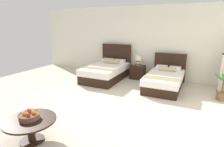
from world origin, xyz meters
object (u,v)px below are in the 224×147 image
object	(u,v)px
table_lamp	(138,60)
nightstand	(138,72)
vase	(134,63)
potted_palm	(222,92)
floor_lamp_corner	(223,73)
coffee_table	(30,124)
fruit_bowl	(29,116)
bed_near_corner	(165,80)
loose_apple	(29,110)
bed_near_window	(106,71)

from	to	relation	value
table_lamp	nightstand	bearing A→B (deg)	-90.00
vase	potted_palm	world-z (taller)	potted_palm
table_lamp	floor_lamp_corner	xyz separation A→B (m)	(2.93, -0.22, -0.14)
nightstand	coffee_table	world-z (taller)	nightstand
coffee_table	fruit_bowl	distance (m)	0.17
bed_near_corner	coffee_table	distance (m)	4.55
table_lamp	vase	world-z (taller)	table_lamp
fruit_bowl	loose_apple	bearing A→B (deg)	141.86
vase	fruit_bowl	bearing A→B (deg)	-92.27
vase	coffee_table	xyz separation A→B (m)	(-0.17, -4.86, -0.28)
nightstand	loose_apple	xyz separation A→B (m)	(-0.60, -4.69, 0.22)
coffee_table	potted_palm	world-z (taller)	potted_palm
nightstand	table_lamp	bearing A→B (deg)	90.00
bed_near_corner	floor_lamp_corner	size ratio (longest dim) A/B	1.65
nightstand	coffee_table	bearing A→B (deg)	-93.87
bed_near_corner	vase	world-z (taller)	bed_near_corner
vase	loose_apple	xyz separation A→B (m)	(-0.44, -4.65, -0.13)
nightstand	vase	distance (m)	0.39
loose_apple	bed_near_corner	bearing A→B (deg)	66.00
nightstand	coffee_table	size ratio (longest dim) A/B	0.58
bed_near_window	loose_apple	world-z (taller)	bed_near_window
nightstand	coffee_table	distance (m)	4.92
bed_near_window	fruit_bowl	size ratio (longest dim) A/B	5.56
fruit_bowl	bed_near_corner	bearing A→B (deg)	69.79
nightstand	table_lamp	world-z (taller)	table_lamp
fruit_bowl	floor_lamp_corner	distance (m)	5.73
potted_palm	floor_lamp_corner	bearing A→B (deg)	89.65
bed_near_corner	loose_apple	distance (m)	4.46
bed_near_corner	nightstand	distance (m)	1.36
bed_near_corner	fruit_bowl	size ratio (longest dim) A/B	5.31
nightstand	table_lamp	xyz separation A→B (m)	(-0.00, 0.02, 0.49)
vase	coffee_table	world-z (taller)	vase
coffee_table	loose_apple	bearing A→B (deg)	142.12
vase	floor_lamp_corner	xyz separation A→B (m)	(3.10, -0.16, 0.00)
table_lamp	vase	xyz separation A→B (m)	(-0.17, -0.06, -0.14)
loose_apple	bed_near_window	bearing A→B (deg)	96.83
coffee_table	floor_lamp_corner	world-z (taller)	floor_lamp_corner
floor_lamp_corner	table_lamp	bearing A→B (deg)	175.78
nightstand	potted_palm	world-z (taller)	potted_palm
table_lamp	floor_lamp_corner	world-z (taller)	floor_lamp_corner
bed_near_corner	fruit_bowl	distance (m)	4.54
floor_lamp_corner	potted_palm	xyz separation A→B (m)	(-0.00, -0.77, -0.39)
bed_near_corner	potted_palm	bearing A→B (deg)	-11.09
bed_near_corner	vase	bearing A→B (deg)	156.85
nightstand	vase	xyz separation A→B (m)	(-0.17, -0.04, 0.35)
vase	coffee_table	size ratio (longest dim) A/B	0.16
vase	table_lamp	bearing A→B (deg)	19.97
table_lamp	potted_palm	size ratio (longest dim) A/B	0.44
nightstand	table_lamp	size ratio (longest dim) A/B	1.45
table_lamp	coffee_table	bearing A→B (deg)	-93.86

